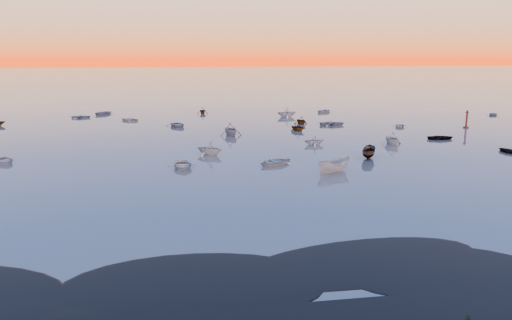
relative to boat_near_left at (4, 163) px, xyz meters
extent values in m
plane|color=#6E655C|center=(27.50, 64.39, 0.00)|extent=(600.00, 600.00, 0.00)
imported|color=silver|center=(0.00, 0.00, 0.00)|extent=(4.24, 3.39, 0.99)
imported|color=silver|center=(37.48, -10.58, 0.00)|extent=(3.28, 4.68, 1.49)
imported|color=silver|center=(50.91, 4.28, 0.00)|extent=(4.02, 2.16, 1.35)
cylinder|color=#45160E|center=(70.14, 16.85, 0.05)|extent=(0.92, 0.92, 0.31)
cylinder|color=#45160E|center=(70.14, 16.85, 1.33)|extent=(0.33, 0.33, 2.65)
cone|color=#45160E|center=(70.14, 16.85, 2.91)|extent=(0.61, 0.61, 0.51)
camera|label=1|loc=(20.52, -61.99, 13.02)|focal=35.00mm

